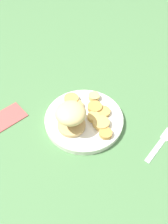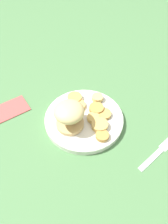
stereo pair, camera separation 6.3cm
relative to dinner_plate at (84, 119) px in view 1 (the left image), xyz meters
name	(u,v)px [view 1 (the left image)]	position (x,y,z in m)	size (l,w,h in m)	color
ground_plane	(84,121)	(0.00, 0.00, -0.01)	(4.00, 4.00, 0.00)	#4C7A47
dinner_plate	(84,119)	(0.00, 0.00, 0.00)	(0.25, 0.25, 0.02)	white
sandwich	(71,115)	(-0.05, 0.00, 0.06)	(0.09, 0.09, 0.09)	tan
potato_round_0	(71,99)	(0.02, 0.08, 0.02)	(0.05, 0.05, 0.01)	tan
potato_round_1	(95,108)	(0.05, 0.00, 0.02)	(0.05, 0.05, 0.02)	#BC8942
potato_round_2	(105,133)	(0.00, -0.09, 0.02)	(0.04, 0.04, 0.01)	#BC8942
potato_round_3	(94,97)	(0.08, 0.04, 0.02)	(0.04, 0.04, 0.02)	#DBB766
potato_round_4	(94,117)	(0.02, -0.02, 0.02)	(0.04, 0.04, 0.01)	tan
potato_round_5	(76,106)	(0.01, 0.05, 0.01)	(0.05, 0.05, 0.01)	tan
potato_round_6	(101,123)	(0.02, -0.06, 0.02)	(0.05, 0.05, 0.02)	tan
potato_round_7	(103,112)	(0.06, -0.03, 0.01)	(0.05, 0.05, 0.01)	tan
fork	(160,144)	(0.10, -0.22, -0.01)	(0.15, 0.03, 0.00)	silver
napkin	(6,118)	(-0.18, 0.19, -0.01)	(0.12, 0.08, 0.01)	#B24C47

